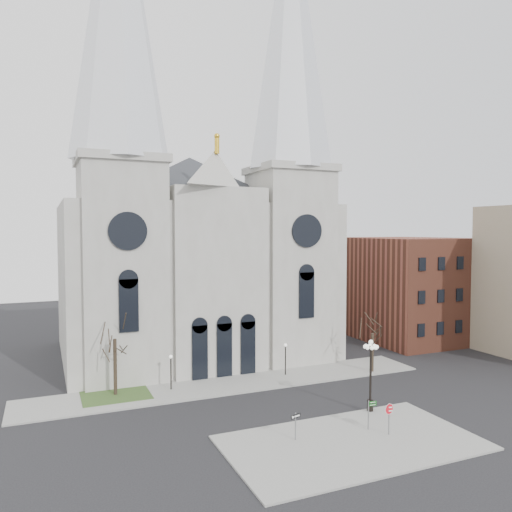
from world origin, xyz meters
name	(u,v)px	position (x,y,z in m)	size (l,w,h in m)	color
ground	(283,425)	(0.00, 0.00, 0.00)	(160.00, 160.00, 0.00)	black
sidewalk_near	(352,443)	(3.00, -5.00, 0.07)	(18.00, 10.00, 0.14)	gray
sidewalk_far	(233,384)	(0.00, 11.00, 0.07)	(40.00, 6.00, 0.14)	gray
grass_patch	(116,395)	(-11.00, 12.00, 0.09)	(6.00, 5.00, 0.18)	#314D21
cathedral	(197,201)	(0.00, 22.86, 18.48)	(33.00, 26.66, 54.00)	#99968E
bg_building_brick	(405,287)	(30.00, 22.00, 7.00)	(14.00, 18.00, 14.00)	brown
tree_left	(115,335)	(-11.00, 12.00, 5.58)	(3.20, 3.20, 7.50)	black
tree_right	(373,331)	(15.00, 9.00, 4.47)	(3.20, 3.20, 6.00)	black
ped_lamp_left	(171,366)	(-6.00, 11.50, 2.33)	(0.32, 0.32, 3.26)	black
ped_lamp_right	(285,354)	(6.00, 11.50, 2.33)	(0.32, 0.32, 3.26)	black
stop_sign	(389,412)	(6.19, -4.99, 1.81)	(0.82, 0.22, 2.33)	slate
globe_lamp	(371,366)	(7.83, -0.50, 3.87)	(1.63, 1.63, 5.94)	black
one_way_sign	(295,421)	(-0.54, -3.16, 1.50)	(0.85, 0.24, 1.98)	slate
street_name_sign	(369,412)	(5.45, -3.65, 1.44)	(0.70, 0.11, 2.20)	slate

